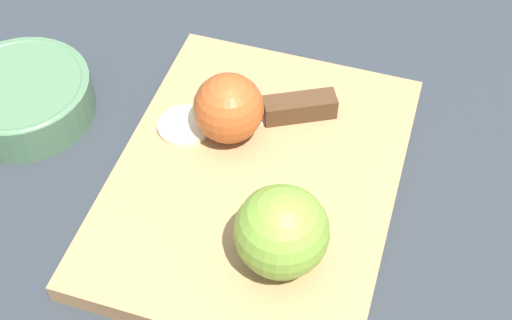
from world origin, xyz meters
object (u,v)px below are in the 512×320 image
(apple_half_left, at_px, (281,232))
(bowl, at_px, (23,96))
(apple_half_right, at_px, (229,108))
(knife, at_px, (294,108))

(apple_half_left, xyz_separation_m, bowl, (0.16, 0.29, -0.04))
(apple_half_right, xyz_separation_m, bowl, (0.02, 0.22, -0.03))
(apple_half_left, distance_m, bowl, 0.33)
(apple_half_right, distance_m, bowl, 0.23)
(bowl, bearing_deg, knife, -87.41)
(apple_half_right, xyz_separation_m, knife, (0.03, -0.06, -0.02))
(knife, height_order, bowl, knife)
(apple_half_right, relative_size, knife, 0.46)
(apple_half_left, relative_size, apple_half_right, 1.16)
(apple_half_left, bearing_deg, apple_half_right, -14.17)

